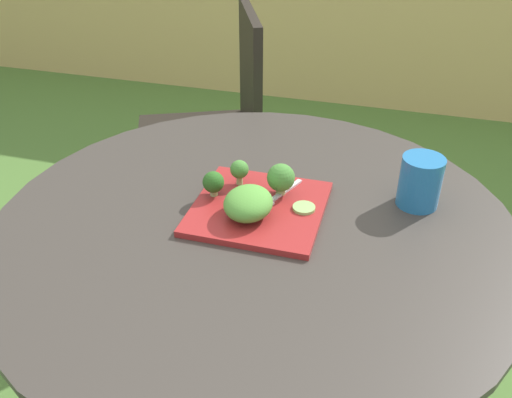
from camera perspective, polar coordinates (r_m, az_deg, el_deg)
The scene contains 10 objects.
patio_table at distance 1.26m, azimuth -0.17°, elevation -9.92°, with size 1.07×1.07×0.72m.
patio_chair at distance 2.03m, azimuth -3.68°, elevation 8.59°, with size 0.58×0.58×0.90m.
salad_plate at distance 1.15m, azimuth 0.18°, elevation -0.94°, with size 0.27×0.27×0.01m, color maroon.
drinking_glass at distance 1.20m, azimuth 16.61°, elevation 1.49°, with size 0.09×0.09×0.11m.
fork at distance 1.16m, azimuth 1.98°, elevation 0.10°, with size 0.08×0.15×0.00m.
lettuce_mound at distance 1.10m, azimuth -0.81°, elevation -0.44°, with size 0.10×0.11×0.06m, color #519338.
broccoli_floret_0 at distance 1.16m, azimuth 2.60°, elevation 2.19°, with size 0.06×0.06×0.07m.
broccoli_floret_1 at distance 1.20m, azimuth -1.73°, elevation 3.03°, with size 0.04×0.04×0.06m.
broccoli_floret_2 at distance 1.17m, azimuth -4.44°, elevation 1.73°, with size 0.05×0.05×0.06m.
cucumber_slice_0 at distance 1.14m, azimuth 4.99°, elevation -0.91°, with size 0.05×0.05×0.01m, color #8EB766.
Camera 1 is at (0.26, -0.88, 1.36)m, focal length 38.58 mm.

